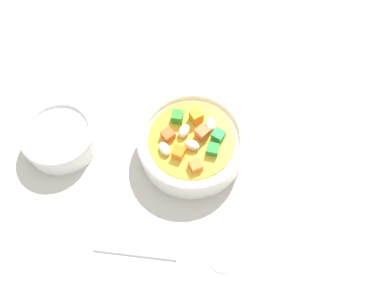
# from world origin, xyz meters

# --- Properties ---
(ground_plane) EXTENTS (1.40, 1.40, 0.02)m
(ground_plane) POSITION_xyz_m (0.00, 0.00, -0.01)
(ground_plane) COLOR #BAB2A0
(soup_bowl_main) EXTENTS (0.17, 0.17, 0.06)m
(soup_bowl_main) POSITION_xyz_m (-0.00, 0.00, 0.03)
(soup_bowl_main) COLOR white
(soup_bowl_main) RESTS_ON ground_plane
(spoon) EXTENTS (0.11, 0.18, 0.01)m
(spoon) POSITION_xyz_m (-0.15, -0.08, 0.00)
(spoon) COLOR silver
(spoon) RESTS_ON ground_plane
(side_bowl_small) EXTENTS (0.11, 0.11, 0.04)m
(side_bowl_small) POSITION_xyz_m (-0.11, 0.17, 0.02)
(side_bowl_small) COLOR white
(side_bowl_small) RESTS_ON ground_plane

